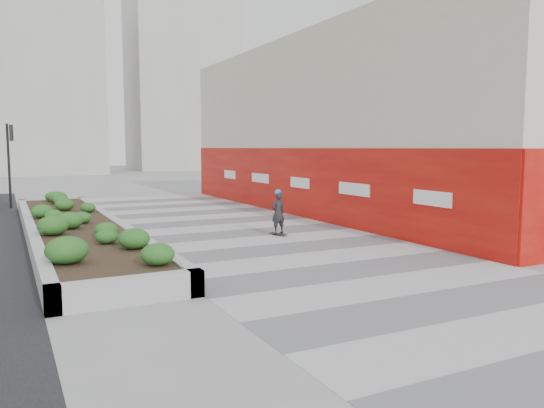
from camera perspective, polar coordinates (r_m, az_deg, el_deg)
The scene contains 9 objects.
ground at distance 14.46m, azimuth 5.20°, elevation -6.00°, with size 160.00×160.00×0.00m, color gray.
walkway at distance 17.03m, azimuth -0.17°, elevation -4.12°, with size 8.00×36.00×0.01m, color #A8A8AD.
building at distance 25.50m, azimuth 7.93°, elevation 8.18°, with size 6.04×24.08×8.00m.
planter at distance 19.26m, azimuth -20.57°, elevation -2.07°, with size 3.00×18.00×0.90m.
traffic_signal_near at distance 29.48m, azimuth -26.36°, elevation 4.95°, with size 0.33×0.28×4.20m.
distant_bldg_north_l at distance 67.39m, azimuth -25.06°, elevation 11.47°, with size 16.00×12.00×20.00m, color #ADAAA3.
distant_bldg_north_r at distance 75.95m, azimuth -9.62°, elevation 12.79°, with size 14.00×10.00×24.00m, color #ADAAA3.
manhole_cover at distance 17.26m, azimuth 1.32°, elevation -3.99°, with size 0.44×0.44×0.01m, color #595654.
skateboarder at distance 18.15m, azimuth 0.67°, elevation -0.91°, with size 0.58×0.75×1.60m.
Camera 1 is at (-7.52, -11.98, 3.02)m, focal length 35.00 mm.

